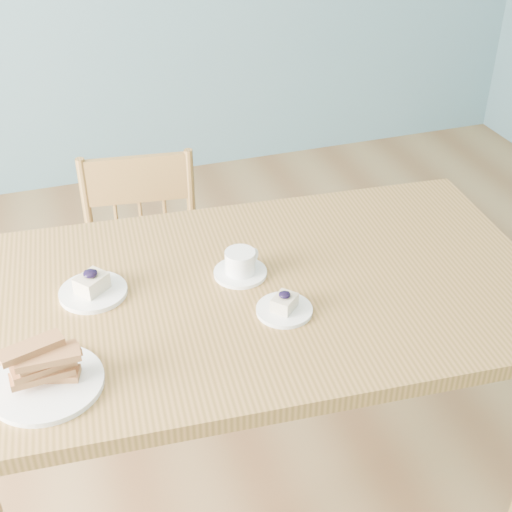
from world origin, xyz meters
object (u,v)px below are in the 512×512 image
cheesecake_plate_far (93,288)px  dining_table (258,311)px  dining_chair (148,280)px  cheesecake_plate_near (284,307)px  biscotti_plate (44,373)px  coffee_cup (241,265)px

cheesecake_plate_far → dining_table: bearing=-13.8°
dining_chair → cheesecake_plate_far: cheesecake_plate_far is taller
dining_chair → cheesecake_plate_far: bearing=-104.5°
cheesecake_plate_near → biscotti_plate: biscotti_plate is taller
coffee_cup → biscotti_plate: biscotti_plate is taller
coffee_cup → dining_chair: bearing=83.1°
biscotti_plate → dining_chair: bearing=67.0°
cheesecake_plate_near → coffee_cup: size_ratio=0.99×
dining_table → biscotti_plate: 0.59m
dining_table → biscotti_plate: size_ratio=6.36×
dining_chair → coffee_cup: bearing=-65.9°
cheesecake_plate_far → biscotti_plate: size_ratio=0.70×
dining_chair → biscotti_plate: 0.98m
dining_table → coffee_cup: (-0.02, 0.07, 0.11)m
cheesecake_plate_near → coffee_cup: bearing=106.0°
coffee_cup → biscotti_plate: size_ratio=0.57×
dining_table → cheesecake_plate_near: size_ratio=11.24×
dining_table → cheesecake_plate_far: 0.43m
biscotti_plate → dining_table: bearing=20.2°
dining_table → coffee_cup: size_ratio=11.12×
dining_table → cheesecake_plate_far: (-0.40, 0.10, 0.10)m
dining_table → cheesecake_plate_near: cheesecake_plate_near is taller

